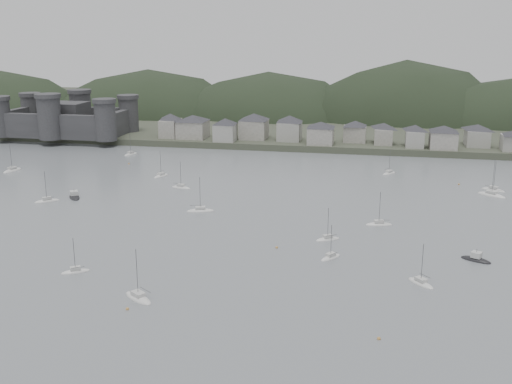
# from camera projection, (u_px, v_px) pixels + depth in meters

# --- Properties ---
(ground) EXTENTS (900.00, 900.00, 0.00)m
(ground) POSITION_uv_depth(u_px,v_px,m) (180.00, 319.00, 118.77)
(ground) COLOR slate
(ground) RESTS_ON ground
(far_shore_land) EXTENTS (900.00, 250.00, 3.00)m
(far_shore_land) POSITION_uv_depth(u_px,v_px,m) (323.00, 114.00, 397.66)
(far_shore_land) COLOR #383D2D
(far_shore_land) RESTS_ON ground
(forested_ridge) EXTENTS (851.55, 103.94, 102.57)m
(forested_ridge) POSITION_uv_depth(u_px,v_px,m) (326.00, 140.00, 375.80)
(forested_ridge) COLOR black
(forested_ridge) RESTS_ON ground
(castle) EXTENTS (66.00, 43.00, 20.00)m
(castle) POSITION_uv_depth(u_px,v_px,m) (66.00, 118.00, 309.26)
(castle) COLOR #333336
(castle) RESTS_ON far_shore_land
(waterfront_town) EXTENTS (451.48, 28.46, 12.92)m
(waterfront_town) POSITION_uv_depth(u_px,v_px,m) (410.00, 133.00, 280.36)
(waterfront_town) COLOR gray
(waterfront_town) RESTS_ON far_shore_land
(sailboat_lead) EXTENTS (7.15, 5.59, 9.62)m
(sailboat_lead) POSITION_uv_depth(u_px,v_px,m) (328.00, 239.00, 163.28)
(sailboat_lead) COLOR silver
(sailboat_lead) RESTS_ON ground
(moored_fleet) EXTENTS (267.14, 173.56, 13.76)m
(moored_fleet) POSITION_uv_depth(u_px,v_px,m) (229.00, 211.00, 189.19)
(moored_fleet) COLOR silver
(moored_fleet) RESTS_ON ground
(motor_launch_near) EXTENTS (7.89, 5.86, 3.80)m
(motor_launch_near) POSITION_uv_depth(u_px,v_px,m) (476.00, 259.00, 148.63)
(motor_launch_near) COLOR black
(motor_launch_near) RESTS_ON ground
(motor_launch_far) EXTENTS (7.69, 8.89, 4.07)m
(motor_launch_far) POSITION_uv_depth(u_px,v_px,m) (74.00, 197.00, 204.23)
(motor_launch_far) COLOR black
(motor_launch_far) RESTS_ON ground
(mooring_buoys) EXTENTS (132.55, 132.20, 0.70)m
(mooring_buoys) POSITION_uv_depth(u_px,v_px,m) (272.00, 227.00, 173.47)
(mooring_buoys) COLOR #C38B41
(mooring_buoys) RESTS_ON ground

